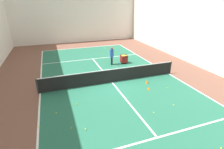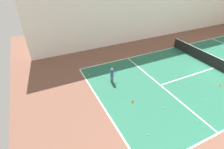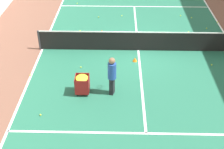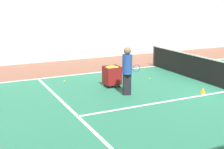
# 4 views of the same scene
# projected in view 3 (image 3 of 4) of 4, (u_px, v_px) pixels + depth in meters

# --- Properties ---
(ground_plane) EXTENTS (33.26, 33.26, 0.00)m
(ground_plane) POSITION_uv_depth(u_px,v_px,m) (138.00, 50.00, 16.28)
(ground_plane) COLOR brown
(court_playing_area) EXTENTS (10.09, 22.08, 0.00)m
(court_playing_area) POSITION_uv_depth(u_px,v_px,m) (138.00, 50.00, 16.28)
(court_playing_area) COLOR #23664C
(court_playing_area) RESTS_ON ground
(line_sideline_right) EXTENTS (0.10, 22.08, 0.00)m
(line_sideline_right) POSITION_uv_depth(u_px,v_px,m) (42.00, 49.00, 16.38)
(line_sideline_right) COLOR white
(line_sideline_right) RESTS_ON ground
(line_service_near) EXTENTS (10.09, 0.10, 0.00)m
(line_service_near) POSITION_uv_depth(u_px,v_px,m) (134.00, 6.00, 21.31)
(line_service_near) COLOR white
(line_service_near) RESTS_ON ground
(line_service_far) EXTENTS (10.09, 0.10, 0.00)m
(line_service_far) POSITION_uv_depth(u_px,v_px,m) (146.00, 133.00, 11.25)
(line_service_far) COLOR white
(line_service_far) RESTS_ON ground
(line_centre_service) EXTENTS (0.10, 12.14, 0.00)m
(line_centre_service) POSITION_uv_depth(u_px,v_px,m) (138.00, 50.00, 16.28)
(line_centre_service) COLOR white
(line_centre_service) RESTS_ON ground
(tennis_net) EXTENTS (10.39, 0.10, 1.07)m
(tennis_net) POSITION_uv_depth(u_px,v_px,m) (139.00, 41.00, 15.97)
(tennis_net) COLOR #2D2D33
(tennis_net) RESTS_ON ground
(coach_at_net) EXTENTS (0.43, 0.71, 1.75)m
(coach_at_net) POSITION_uv_depth(u_px,v_px,m) (112.00, 74.00, 12.67)
(coach_at_net) COLOR black
(coach_at_net) RESTS_ON ground
(ball_cart) EXTENTS (0.58, 0.61, 0.84)m
(ball_cart) POSITION_uv_depth(u_px,v_px,m) (82.00, 81.00, 12.93)
(ball_cart) COLOR maroon
(ball_cart) RESTS_ON ground
(training_cone_1) EXTENTS (0.23, 0.23, 0.21)m
(training_cone_1) POSITION_uv_depth(u_px,v_px,m) (135.00, 59.00, 15.32)
(training_cone_1) COLOR orange
(training_cone_1) RESTS_ON ground
(training_cone_2) EXTENTS (0.20, 0.20, 0.33)m
(training_cone_2) POSITION_uv_depth(u_px,v_px,m) (94.00, 38.00, 17.09)
(training_cone_2) COLOR orange
(training_cone_2) RESTS_ON ground
(training_cone_3) EXTENTS (0.19, 0.19, 0.21)m
(training_cone_3) POSITION_uv_depth(u_px,v_px,m) (102.00, 31.00, 17.88)
(training_cone_3) COLOR orange
(training_cone_3) RESTS_ON ground
(tennis_ball_0) EXTENTS (0.07, 0.07, 0.07)m
(tennis_ball_0) POSITION_uv_depth(u_px,v_px,m) (77.00, 3.00, 21.70)
(tennis_ball_0) COLOR yellow
(tennis_ball_0) RESTS_ON ground
(tennis_ball_1) EXTENTS (0.07, 0.07, 0.07)m
(tennis_ball_1) POSITION_uv_depth(u_px,v_px,m) (191.00, 18.00, 19.67)
(tennis_ball_1) COLOR yellow
(tennis_ball_1) RESTS_ON ground
(tennis_ball_4) EXTENTS (0.07, 0.07, 0.07)m
(tennis_ball_4) POSITION_uv_depth(u_px,v_px,m) (207.00, 28.00, 18.40)
(tennis_ball_4) COLOR yellow
(tennis_ball_4) RESTS_ON ground
(tennis_ball_5) EXTENTS (0.07, 0.07, 0.07)m
(tennis_ball_5) POSITION_uv_depth(u_px,v_px,m) (212.00, 65.00, 15.04)
(tennis_ball_5) COLOR yellow
(tennis_ball_5) RESTS_ON ground
(tennis_ball_8) EXTENTS (0.07, 0.07, 0.07)m
(tennis_ball_8) POSITION_uv_depth(u_px,v_px,m) (40.00, 115.00, 12.03)
(tennis_ball_8) COLOR yellow
(tennis_ball_8) RESTS_ON ground
(tennis_ball_10) EXTENTS (0.07, 0.07, 0.07)m
(tennis_ball_10) POSITION_uv_depth(u_px,v_px,m) (188.00, 32.00, 17.99)
(tennis_ball_10) COLOR yellow
(tennis_ball_10) RESTS_ON ground
(tennis_ball_11) EXTENTS (0.07, 0.07, 0.07)m
(tennis_ball_11) POSITION_uv_depth(u_px,v_px,m) (99.00, 17.00, 19.76)
(tennis_ball_11) COLOR yellow
(tennis_ball_11) RESTS_ON ground
(tennis_ball_12) EXTENTS (0.07, 0.07, 0.07)m
(tennis_ball_12) POSITION_uv_depth(u_px,v_px,m) (122.00, 16.00, 19.93)
(tennis_ball_12) COLOR yellow
(tennis_ball_12) RESTS_ON ground
(tennis_ball_13) EXTENTS (0.07, 0.07, 0.07)m
(tennis_ball_13) POSITION_uv_depth(u_px,v_px,m) (80.00, 31.00, 18.14)
(tennis_ball_13) COLOR yellow
(tennis_ball_13) RESTS_ON ground
(tennis_ball_15) EXTENTS (0.07, 0.07, 0.07)m
(tennis_ball_15) POSITION_uv_depth(u_px,v_px,m) (217.00, 22.00, 19.11)
(tennis_ball_15) COLOR yellow
(tennis_ball_15) RESTS_ON ground
(tennis_ball_17) EXTENTS (0.07, 0.07, 0.07)m
(tennis_ball_17) POSITION_uv_depth(u_px,v_px,m) (181.00, 16.00, 19.93)
(tennis_ball_17) COLOR yellow
(tennis_ball_17) RESTS_ON ground
(tennis_ball_18) EXTENTS (0.07, 0.07, 0.07)m
(tennis_ball_18) POSITION_uv_depth(u_px,v_px,m) (81.00, 67.00, 14.86)
(tennis_ball_18) COLOR yellow
(tennis_ball_18) RESTS_ON ground
(tennis_ball_20) EXTENTS (0.07, 0.07, 0.07)m
(tennis_ball_20) POSITION_uv_depth(u_px,v_px,m) (30.00, 75.00, 14.29)
(tennis_ball_20) COLOR yellow
(tennis_ball_20) RESTS_ON ground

